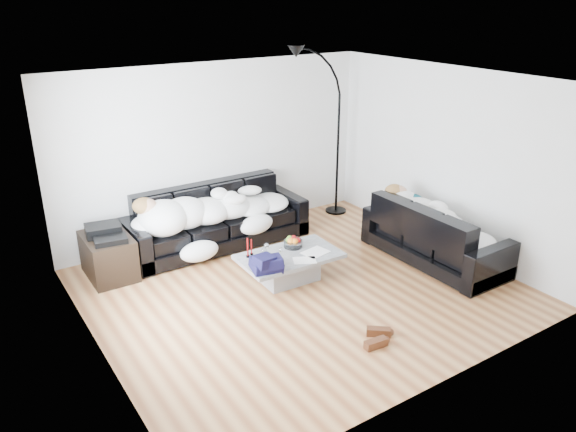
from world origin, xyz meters
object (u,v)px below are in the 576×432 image
sleeper_back (218,205)px  wine_glass_b (264,254)px  wine_glass_c (281,253)px  stereo (105,232)px  candle_right (251,247)px  av_cabinet (109,256)px  sleeper_right (437,218)px  floor_lamp (338,142)px  sofa_right (435,232)px  coffee_table (289,268)px  sofa_back (217,217)px  candle_left (248,248)px  fruit_bowl (293,242)px  shoes (377,337)px  wine_glass_a (267,249)px

sleeper_back → wine_glass_b: sleeper_back is taller
wine_glass_c → sleeper_back: bearing=94.3°
wine_glass_c → stereo: 2.29m
candle_right → av_cabinet: 1.91m
sleeper_right → stereo: (-3.93, 2.02, -0.01)m
sleeper_right → wine_glass_c: bearing=75.6°
av_cabinet → stereo: 0.35m
floor_lamp → sofa_right: bearing=-69.4°
sleeper_back → coffee_table: (0.26, -1.48, -0.46)m
sofa_back → sleeper_right: size_ratio=1.50×
sofa_right → candle_left: size_ratio=7.95×
wine_glass_c → fruit_bowl: bearing=32.4°
fruit_bowl → wine_glass_b: size_ratio=1.53×
candle_right → shoes: (0.44, -1.93, -0.43)m
wine_glass_c → candle_left: (-0.33, 0.26, 0.05)m
sleeper_back → wine_glass_c: sleeper_back is taller
wine_glass_a → shoes: wine_glass_a is taller
sofa_right → av_cabinet: size_ratio=2.52×
sofa_right → floor_lamp: (0.01, 2.22, 0.81)m
sleeper_back → stereo: sleeper_back is taller
sleeper_right → coffee_table: bearing=73.6°
sleeper_right → candle_right: sleeper_right is taller
candle_right → stereo: stereo is taller
candle_left → candle_right: candle_left is taller
sofa_right → sleeper_back: bearing=47.8°
wine_glass_c → stereo: stereo is taller
candle_right → av_cabinet: bearing=142.0°
fruit_bowl → stereo: (-2.07, 1.26, 0.18)m
shoes → sleeper_right: bearing=45.2°
sleeper_back → floor_lamp: 2.37m
av_cabinet → wine_glass_b: bearing=-40.9°
sofa_back → stereo: size_ratio=6.06×
shoes → floor_lamp: (2.00, 3.30, 1.17)m
wine_glass_a → stereo: stereo is taller
wine_glass_c → candle_right: candle_right is taller
coffee_table → shoes: 1.67m
sleeper_right → floor_lamp: 2.30m
sofa_right → wine_glass_c: size_ratio=13.60×
floor_lamp → stereo: bearing=-156.3°
stereo → fruit_bowl: bearing=-22.4°
wine_glass_a → wine_glass_c: (0.10, -0.19, -0.00)m
sofa_right → stereo: bearing=62.8°
sofa_back → candle_left: 1.32m
wine_glass_b → shoes: bearing=-77.5°
sleeper_back → fruit_bowl: sleeper_back is taller
wine_glass_c → wine_glass_a: bearing=116.3°
av_cabinet → sleeper_right: bearing=-26.8°
coffee_table → candle_left: (-0.48, 0.22, 0.32)m
wine_glass_a → candle_left: (-0.24, 0.07, 0.05)m
sofa_right → sleeper_right: (0.00, 0.00, 0.22)m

